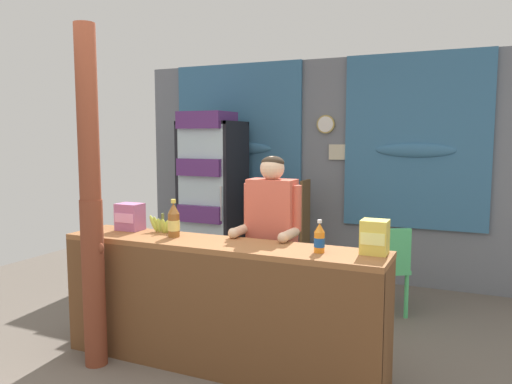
% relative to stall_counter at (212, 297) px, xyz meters
% --- Properties ---
extents(ground_plane, '(8.11, 8.11, 0.00)m').
position_rel_stall_counter_xyz_m(ground_plane, '(0.05, 0.88, -0.56)').
color(ground_plane, '#665B51').
extents(back_wall_curtained, '(4.96, 0.22, 2.62)m').
position_rel_stall_counter_xyz_m(back_wall_curtained, '(0.03, 2.80, 0.80)').
color(back_wall_curtained, slate).
rests_on(back_wall_curtained, ground).
extents(stall_counter, '(2.47, 0.46, 0.94)m').
position_rel_stall_counter_xyz_m(stall_counter, '(0.00, 0.00, 0.00)').
color(stall_counter, '#935B33').
rests_on(stall_counter, ground).
extents(timber_post, '(0.19, 0.16, 2.50)m').
position_rel_stall_counter_xyz_m(timber_post, '(-0.85, -0.26, 0.63)').
color(timber_post, brown).
rests_on(timber_post, ground).
extents(drink_fridge, '(0.69, 0.68, 2.00)m').
position_rel_stall_counter_xyz_m(drink_fridge, '(-1.25, 2.23, 0.53)').
color(drink_fridge, black).
rests_on(drink_fridge, ground).
extents(bottle_shelf_rack, '(0.48, 0.28, 1.20)m').
position_rel_stall_counter_xyz_m(bottle_shelf_rack, '(-0.34, 2.43, 0.07)').
color(bottle_shelf_rack, brown).
rests_on(bottle_shelf_rack, ground).
extents(plastic_lawn_chair, '(0.60, 0.60, 0.86)m').
position_rel_stall_counter_xyz_m(plastic_lawn_chair, '(0.92, 1.69, -0.07)').
color(plastic_lawn_chair, '#4CC675').
rests_on(plastic_lawn_chair, ground).
extents(shopkeeper, '(0.48, 0.42, 1.56)m').
position_rel_stall_counter_xyz_m(shopkeeper, '(0.25, 0.53, 0.41)').
color(shopkeeper, '#28282D').
rests_on(shopkeeper, ground).
extents(soda_bottle_iced_tea, '(0.09, 0.09, 0.29)m').
position_rel_stall_counter_xyz_m(soda_bottle_iced_tea, '(-0.40, 0.12, 0.50)').
color(soda_bottle_iced_tea, brown).
rests_on(soda_bottle_iced_tea, stall_counter).
extents(soda_bottle_orange_soda, '(0.07, 0.07, 0.22)m').
position_rel_stall_counter_xyz_m(soda_bottle_orange_soda, '(0.77, 0.08, 0.47)').
color(soda_bottle_orange_soda, orange).
rests_on(soda_bottle_orange_soda, stall_counter).
extents(snack_box_wafer, '(0.21, 0.16, 0.22)m').
position_rel_stall_counter_xyz_m(snack_box_wafer, '(-0.89, 0.22, 0.49)').
color(snack_box_wafer, '#B76699').
rests_on(snack_box_wafer, stall_counter).
extents(snack_box_instant_noodle, '(0.17, 0.15, 0.22)m').
position_rel_stall_counter_xyz_m(snack_box_instant_noodle, '(1.11, 0.19, 0.49)').
color(snack_box_instant_noodle, '#EAD14C').
rests_on(snack_box_instant_noodle, stall_counter).
extents(banana_bunch, '(0.27, 0.06, 0.16)m').
position_rel_stall_counter_xyz_m(banana_bunch, '(-0.58, 0.23, 0.44)').
color(banana_bunch, '#B7C647').
rests_on(banana_bunch, stall_counter).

